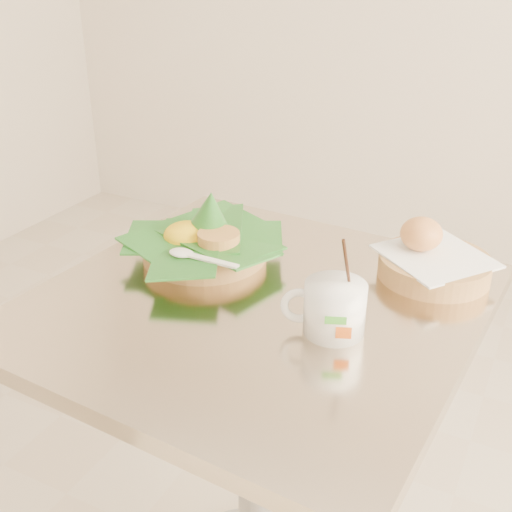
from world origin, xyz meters
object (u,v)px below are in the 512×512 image
at_px(coffee_mug, 333,307).
at_px(rice_basket, 204,238).
at_px(cafe_table, 256,404).
at_px(bread_basket, 432,260).

bearing_deg(coffee_mug, rice_basket, 156.65).
height_order(cafe_table, coffee_mug, coffee_mug).
xyz_separation_m(rice_basket, coffee_mug, (0.31, -0.13, 0.00)).
bearing_deg(coffee_mug, bread_basket, 69.78).
relative_size(rice_basket, bread_basket, 1.24).
bearing_deg(rice_basket, bread_basket, 16.67).
relative_size(cafe_table, coffee_mug, 4.61).
height_order(bread_basket, coffee_mug, coffee_mug).
distance_m(bread_basket, coffee_mug, 0.27).
xyz_separation_m(cafe_table, coffee_mug, (0.15, -0.03, 0.26)).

